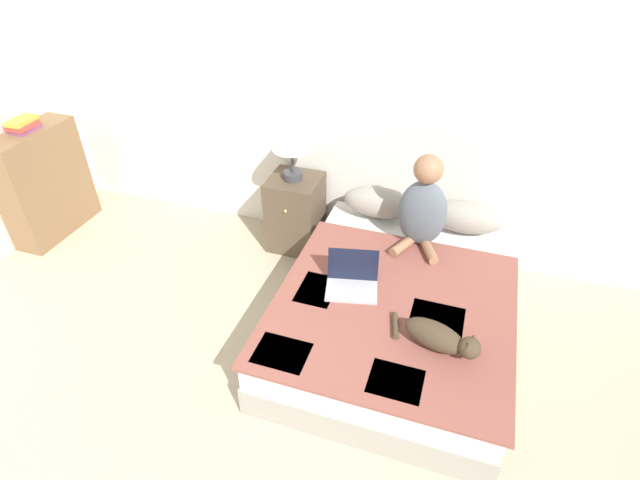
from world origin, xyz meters
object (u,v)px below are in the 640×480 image
Objects in this scene: person_sitting at (423,207)px; nightstand at (295,212)px; pillow_near at (380,203)px; bookshelf at (45,183)px; cat_tabby at (440,337)px; pillow_far at (464,217)px; bed at (396,310)px; book_stack_top at (23,125)px; laptop_open at (352,281)px; table_lamp at (292,141)px.

person_sitting is 1.15m from nightstand.
bookshelf is at bearing -169.30° from pillow_near.
person_sitting is at bearing 122.67° from cat_tabby.
pillow_near and pillow_far have the same top height.
bookshelf is at bearing -171.28° from pillow_far.
pillow_far is (0.33, 0.82, 0.32)m from bed.
cat_tabby is (0.28, -0.99, -0.23)m from person_sitting.
book_stack_top is at bearing -175.03° from cat_tabby.
laptop_open is 0.60× the size of nightstand.
bookshelf reaches higher than nightstand.
person_sitting reaches higher than bed.
bed is 0.94m from pillow_near.
bookshelf is at bearing 174.76° from bed.
bed is 5.04× the size of laptop_open.
table_lamp is (-0.74, 0.86, 0.52)m from laptop_open.
bookshelf reaches higher than pillow_far.
cat_tabby is 0.56× the size of bookshelf.
laptop_open is at bearing -162.52° from bed.
bed is at bearing -5.16° from book_stack_top.
laptop_open is (-0.61, 0.35, -0.04)m from cat_tabby.
pillow_far is 3.51m from bookshelf.
table_lamp reaches higher than laptop_open.
bookshelf is (-3.47, -0.53, -0.04)m from pillow_far.
bookshelf is (-2.85, 0.38, 0.03)m from laptop_open.
nightstand is at bearing 117.56° from laptop_open.
pillow_near is at bearing 79.22° from laptop_open.
pillow_near is at bearing 4.76° from table_lamp.
bookshelf is at bearing -167.31° from nightstand.
person_sitting is at bearing -11.64° from table_lamp.
pillow_near is at bearing 133.82° from cat_tabby.
laptop_open is at bearing -7.63° from bookshelf.
cat_tabby is at bearing -42.69° from laptop_open.
laptop_open is at bearing -7.53° from book_stack_top.
table_lamp is at bearing -158.42° from nightstand.
table_lamp reaches higher than nightstand.
nightstand reaches higher than cat_tabby.
table_lamp is (-1.03, 0.76, 0.77)m from bed.
book_stack_top is at bearing 159.73° from laptop_open.
pillow_near is 0.92m from laptop_open.
person_sitting reaches higher than nightstand.
laptop_open is at bearing -117.72° from person_sitting.
person_sitting is 1.59× the size of table_lamp.
pillow_far is 1.27m from cat_tabby.
table_lamp is at bearing 155.06° from cat_tabby.
laptop_open is (-0.33, -0.63, -0.26)m from person_sitting.
bed is 7.93× the size of book_stack_top.
pillow_far is 0.82× the size of person_sitting.
laptop_open is 0.40× the size of bookshelf.
person_sitting is (0.04, 0.54, 0.52)m from bed.
nightstand is at bearing 143.20° from bed.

